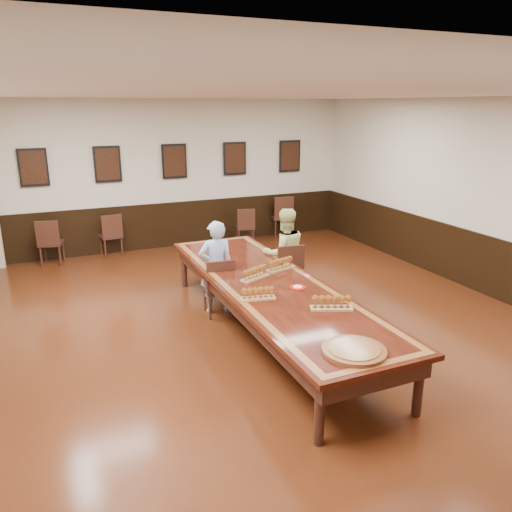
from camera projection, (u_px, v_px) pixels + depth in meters
name	position (u px, v px, depth m)	size (l,w,h in m)	color
floor	(270.00, 334.00, 6.98)	(8.00, 10.00, 0.02)	black
ceiling	(272.00, 93.00, 6.04)	(8.00, 10.00, 0.02)	white
wall_back	(174.00, 175.00, 10.91)	(8.00, 0.02, 3.20)	beige
wall_right	(496.00, 200.00, 8.04)	(0.02, 10.00, 3.20)	beige
chair_man	(218.00, 286.00, 7.52)	(0.42, 0.46, 0.90)	black
chair_woman	(286.00, 271.00, 8.13)	(0.45, 0.49, 0.95)	black
spare_chair_a	(51.00, 242.00, 9.91)	(0.43, 0.47, 0.92)	black
spare_chair_b	(110.00, 234.00, 10.49)	(0.42, 0.46, 0.91)	black
spare_chair_c	(245.00, 226.00, 11.35)	(0.40, 0.43, 0.85)	black
spare_chair_d	(282.00, 216.00, 12.03)	(0.47, 0.51, 1.00)	black
person_man	(216.00, 267.00, 7.53)	(0.53, 0.35, 1.44)	#4C78BE
person_woman	(284.00, 253.00, 8.14)	(0.74, 0.58, 1.49)	#D8D987
pink_phone	(307.00, 276.00, 7.05)	(0.06, 0.13, 0.01)	#FF54A1
wainscoting	(270.00, 301.00, 6.83)	(8.00, 10.00, 1.00)	black
conference_table	(271.00, 293.00, 6.80)	(1.40, 5.00, 0.76)	black
posters	(174.00, 161.00, 10.76)	(6.14, 0.04, 0.74)	black
flight_a	(255.00, 273.00, 6.91)	(0.49, 0.32, 0.18)	olive
flight_b	(281.00, 265.00, 7.29)	(0.50, 0.29, 0.18)	olive
flight_c	(258.00, 294.00, 6.18)	(0.46, 0.22, 0.16)	olive
flight_d	(332.00, 303.00, 5.87)	(0.52, 0.33, 0.19)	olive
red_plate_grp	(298.00, 288.00, 6.57)	(0.22, 0.22, 0.03)	#B2100B
carved_platter	(354.00, 351.00, 4.87)	(0.66, 0.66, 0.05)	#502410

